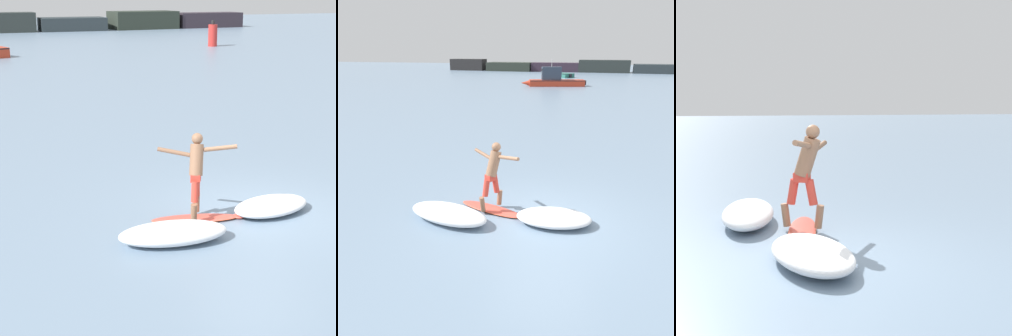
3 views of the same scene
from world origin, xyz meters
TOP-DOWN VIEW (x-y plane):
  - ground_plane at (0.00, 0.00)m, footprint 200.00×200.00m
  - rock_jetty_breakwater at (2.51, 62.00)m, footprint 65.20×4.88m
  - surfboard at (-1.44, 0.16)m, footprint 2.05×0.93m
  - surfer at (-1.43, 0.24)m, footprint 1.48×0.99m
  - fishing_boat_near_jetty at (-6.30, 48.43)m, footprint 5.84×5.41m
  - small_boat_offshore at (-4.67, 33.20)m, footprint 7.67×3.38m
  - wave_foam_at_tail at (-2.34, -0.66)m, footprint 2.27×1.27m
  - wave_foam_at_nose at (0.24, -0.08)m, footprint 1.96×1.24m

SIDE VIEW (x-z plane):
  - ground_plane at x=0.00m, z-range 0.00..0.00m
  - surfboard at x=-1.44m, z-range -0.07..0.15m
  - wave_foam_at_nose at x=0.24m, z-range 0.00..0.33m
  - wave_foam_at_tail at x=-2.34m, z-range 0.00..0.39m
  - fishing_boat_near_jetty at x=-6.30m, z-range 0.03..0.67m
  - small_boat_offshore at x=-4.67m, z-range -0.83..2.30m
  - rock_jetty_breakwater at x=2.51m, z-range -0.16..2.16m
  - surfer at x=-1.43m, z-range 0.24..2.02m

